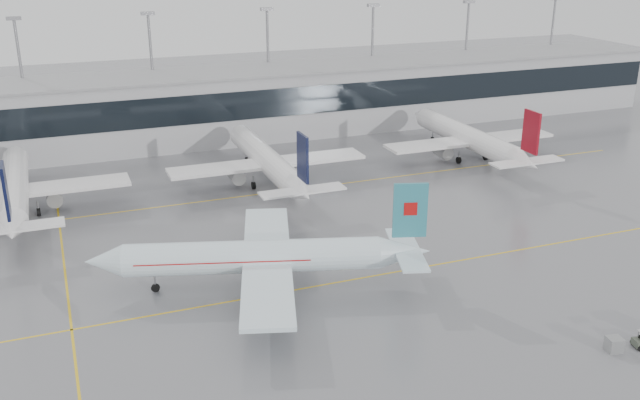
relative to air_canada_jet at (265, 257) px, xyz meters
name	(u,v)px	position (x,y,z in m)	size (l,w,h in m)	color
ground	(360,278)	(10.22, -1.59, -3.60)	(320.00, 320.00, 0.00)	slate
taxi_line_main	(360,278)	(10.22, -1.59, -3.60)	(120.00, 0.25, 0.01)	yellow
taxi_line_north	(276,192)	(10.22, 28.41, -3.60)	(120.00, 0.25, 0.01)	yellow
taxi_line_cross	(64,266)	(-19.78, 13.41, -3.60)	(0.25, 60.00, 0.01)	yellow
terminal	(221,106)	(10.22, 60.41, 2.40)	(180.00, 15.00, 12.00)	#A9A9AD
terminal_glass	(231,107)	(10.22, 52.86, 3.90)	(180.00, 0.20, 5.00)	black
terminal_roof	(220,72)	(10.22, 60.41, 8.60)	(182.00, 16.00, 0.40)	gray
light_masts	(212,61)	(10.22, 66.41, 9.74)	(156.40, 1.00, 22.60)	gray
air_canada_jet	(265,257)	(0.00, 0.00, 0.00)	(35.61, 28.98, 11.37)	white
parked_jet_b	(14,189)	(-24.78, 32.10, 0.11)	(29.64, 36.96, 11.72)	white
parked_jet_c	(267,161)	(10.22, 32.10, 0.11)	(29.64, 36.96, 11.72)	white
parked_jet_d	(470,138)	(45.22, 32.10, 0.11)	(29.64, 36.96, 11.72)	white
gse_unit	(614,344)	(25.62, -23.12, -2.92)	(1.36, 1.26, 1.36)	gray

